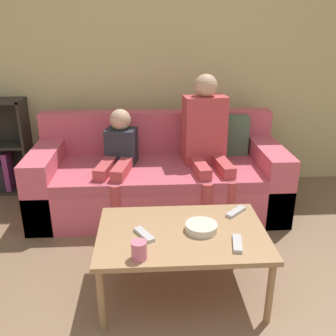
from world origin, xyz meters
The scene contains 10 objects.
wall_back centered at (0.00, 2.77, 1.30)m, with size 12.00×0.06×2.60m.
couch centered at (-0.04, 2.14, 0.28)m, with size 2.14×0.91×0.81m.
coffee_table centered at (0.05, 0.98, 0.39)m, with size 1.00×0.67×0.43m.
person_adult centered at (0.36, 2.06, 0.68)m, with size 0.39×0.66×1.19m.
person_child centered at (-0.40, 2.01, 0.53)m, with size 0.36×0.66×0.91m.
cup_near centered at (-0.20, 0.72, 0.48)m, with size 0.08×0.08×0.10m.
tv_remote_0 centered at (-0.17, 0.94, 0.44)m, with size 0.13×0.17×0.02m.
tv_remote_1 centered at (0.34, 0.81, 0.44)m, with size 0.08×0.18×0.02m.
tv_remote_2 centered at (0.42, 1.18, 0.44)m, with size 0.16×0.15×0.02m.
snack_bowl centered at (0.16, 0.98, 0.45)m, with size 0.19×0.19×0.05m.
Camera 1 is at (-0.15, -0.94, 1.59)m, focal length 40.00 mm.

